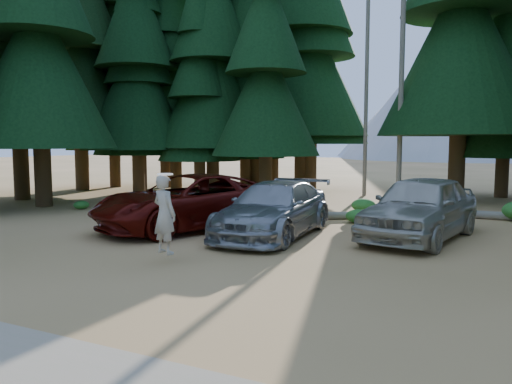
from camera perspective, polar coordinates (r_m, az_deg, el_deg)
ground at (r=11.25m, az=-1.68°, el=-8.40°), size 160.00×160.00×0.00m
forest_belt_north at (r=25.32m, az=14.34°, el=-0.72°), size 36.00×7.00×22.00m
snag_front at (r=24.75m, az=16.31°, el=13.02°), size 0.24×0.24×12.00m
snag_back at (r=26.51m, az=12.48°, el=10.43°), size 0.20×0.20×10.00m
mountain_peak at (r=98.70m, az=21.92°, el=11.05°), size 48.00×50.00×28.00m
red_pickup at (r=15.98m, az=-7.58°, el=-1.09°), size 5.13×6.88×1.74m
silver_minivan_center at (r=14.64m, az=2.06°, el=-1.98°), size 2.40×5.52×1.58m
silver_minivan_right at (r=14.90m, az=18.28°, el=-1.64°), size 3.10×5.67×1.83m
frisbee_player at (r=11.49m, az=-10.42°, el=-2.48°), size 0.75×0.58×1.83m
log_left at (r=17.98m, az=7.95°, el=-2.69°), size 3.57×2.07×0.28m
log_mid at (r=20.27m, az=18.19°, el=-2.01°), size 3.15×0.32×0.26m
log_right at (r=19.75m, az=22.49°, el=-2.30°), size 4.57×0.31×0.29m
shrub_far_left at (r=21.24m, az=-12.10°, el=-1.00°), size 1.16×1.16×0.64m
shrub_left at (r=22.34m, az=-4.68°, el=-0.67°), size 1.01×1.01×0.55m
shrub_center_left at (r=18.22m, az=0.23°, el=-2.25°), size 0.82×0.82×0.45m
shrub_center_right at (r=20.26m, az=12.19°, el=-1.48°), size 0.95×0.95×0.52m
shrub_right at (r=17.39m, az=11.60°, el=-2.72°), size 0.85×0.85×0.47m
shrub_edge_west at (r=21.80m, az=-19.34°, el=-1.41°), size 0.63×0.63×0.35m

